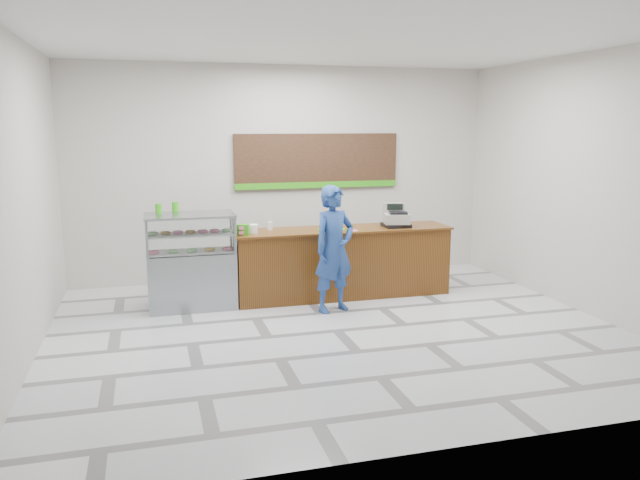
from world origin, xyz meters
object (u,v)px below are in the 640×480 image
object	(u,v)px
serving_tray	(332,229)
customer	(334,249)
sales_counter	(342,262)
cash_register	(396,218)
display_case	(191,260)

from	to	relation	value
serving_tray	customer	size ratio (longest dim) A/B	0.23
sales_counter	customer	bearing A→B (deg)	-116.07
customer	sales_counter	bearing A→B (deg)	43.80
sales_counter	customer	size ratio (longest dim) A/B	1.87
customer	serving_tray	bearing A→B (deg)	56.26
cash_register	serving_tray	distance (m)	1.02
serving_tray	cash_register	bearing A→B (deg)	-17.48
serving_tray	display_case	bearing A→B (deg)	158.60
sales_counter	customer	world-z (taller)	customer
display_case	serving_tray	size ratio (longest dim) A/B	3.32
serving_tray	customer	world-z (taller)	customer
cash_register	sales_counter	bearing A→B (deg)	-171.08
display_case	customer	world-z (taller)	customer
display_case	customer	bearing A→B (deg)	-20.27
sales_counter	cash_register	world-z (taller)	cash_register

